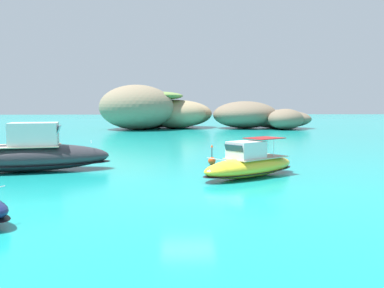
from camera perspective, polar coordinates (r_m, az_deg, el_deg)
ground_plane at (r=18.82m, az=-0.59°, el=-7.66°), size 400.00×400.00×0.00m
islet_large at (r=78.65m, az=-5.32°, el=4.62°), size 23.29×21.16×8.26m
islet_small at (r=79.82m, az=9.68°, el=3.86°), size 23.66×19.38×5.30m
motorboat_charcoal at (r=28.43m, az=-22.36°, el=-1.46°), size 11.26×5.22×3.19m
motorboat_yellow at (r=24.49m, az=8.21°, el=-2.93°), size 7.25×6.09×2.31m
channel_buoy at (r=29.40m, az=2.84°, el=-2.29°), size 0.56×0.56×1.48m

